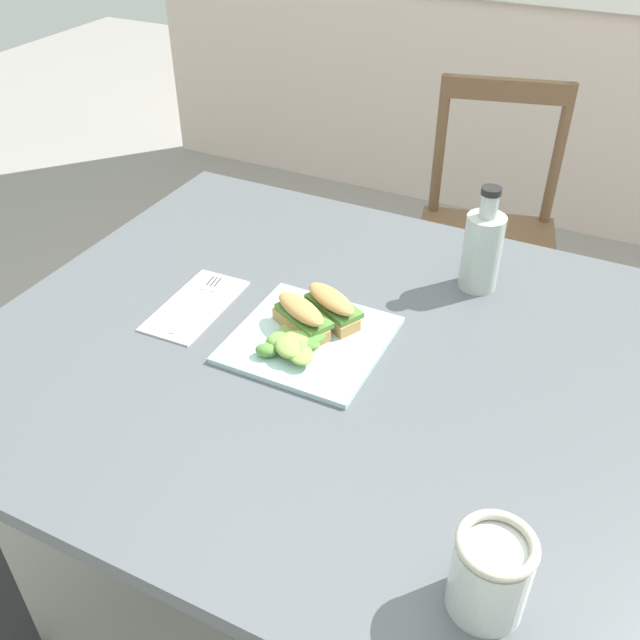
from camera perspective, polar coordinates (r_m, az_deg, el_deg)
dining_table at (r=1.27m, az=-0.41°, el=-6.20°), size 1.12×0.99×0.74m
chair_wooden_far at (r=2.14m, az=13.42°, el=6.62°), size 0.48×0.48×0.87m
plate_lunch at (r=1.19m, az=-0.85°, el=-1.61°), size 0.25×0.25×0.01m
sandwich_half_front at (r=1.19m, az=-1.53°, el=0.33°), size 0.12×0.10×0.06m
sandwich_half_back at (r=1.21m, az=0.94°, el=1.15°), size 0.12×0.10×0.06m
salad_mixed_greens at (r=1.15m, az=-2.15°, el=-1.91°), size 0.11×0.12×0.03m
napkin_folded at (r=1.30m, az=-10.10°, el=1.17°), size 0.11×0.22×0.00m
fork_on_napkin at (r=1.31m, az=-9.77°, el=1.72°), size 0.04×0.19×0.00m
bottle_cold_brew at (r=1.33m, az=13.04°, el=5.31°), size 0.07×0.07×0.20m
mason_jar_iced_tea at (r=0.84m, az=13.68°, el=-19.65°), size 0.09×0.09×0.12m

